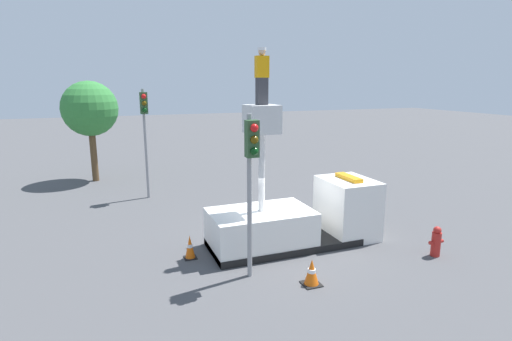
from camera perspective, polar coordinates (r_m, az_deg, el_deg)
name	(u,v)px	position (r m, az deg, el deg)	size (l,w,h in m)	color
ground_plane	(283,245)	(14.23, 3.91, -10.56)	(120.00, 120.00, 0.00)	#4C4C4F
bucket_truck	(297,218)	(14.11, 5.84, -6.79)	(6.00, 2.17, 4.87)	black
worker	(262,76)	(12.77, 0.85, 13.29)	(0.40, 0.26, 1.75)	#38383D
traffic_light_pole	(251,165)	(10.89, -0.69, 0.81)	(0.34, 0.57, 4.74)	gray
traffic_light_across	(145,122)	(19.65, -15.61, 6.68)	(0.34, 0.57, 5.27)	gray
fire_hydrant	(436,242)	(14.44, 24.34, -9.24)	(0.54, 0.30, 1.01)	#B2231E
traffic_cone_rear	(190,247)	(13.25, -9.42, -10.78)	(0.40, 0.40, 0.77)	black
traffic_cone_curbside	(312,273)	(11.62, 7.95, -14.24)	(0.52, 0.52, 0.76)	black
tree_left_bg	(90,109)	(24.32, -22.66, 8.08)	(3.06, 3.06, 5.66)	brown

